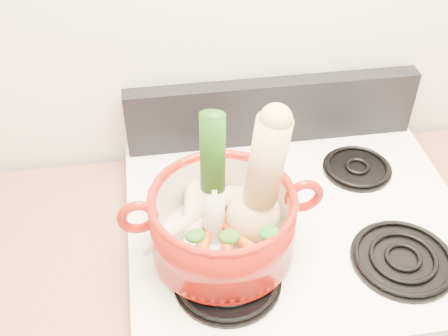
{
  "coord_description": "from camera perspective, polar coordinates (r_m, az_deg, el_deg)",
  "views": [
    {
      "loc": [
        -0.3,
        0.53,
        1.89
      ],
      "look_at": [
        -0.19,
        1.3,
        1.21
      ],
      "focal_mm": 45.0,
      "sensor_mm": 36.0,
      "label": 1
    }
  ],
  "objects": [
    {
      "name": "wall_back",
      "position": [
        1.39,
        5.09,
        15.77
      ],
      "size": [
        3.5,
        0.02,
        2.6
      ],
      "primitive_type": "cube",
      "color": "white",
      "rests_on": "floor"
    },
    {
      "name": "stove_body",
      "position": [
        1.7,
        6.02,
        -16.52
      ],
      "size": [
        0.76,
        0.65,
        0.92
      ],
      "primitive_type": "cube",
      "color": "silver",
      "rests_on": "floor"
    },
    {
      "name": "cooktop",
      "position": [
        1.33,
        7.43,
        -5.42
      ],
      "size": [
        0.78,
        0.67,
        0.03
      ],
      "primitive_type": "cube",
      "color": "white",
      "rests_on": "stove_body"
    },
    {
      "name": "control_backsplash",
      "position": [
        1.48,
        4.92,
        5.77
      ],
      "size": [
        0.76,
        0.05,
        0.18
      ],
      "primitive_type": "cube",
      "color": "black",
      "rests_on": "cooktop"
    },
    {
      "name": "burner_front_left",
      "position": [
        1.18,
        0.34,
        -11.27
      ],
      "size": [
        0.22,
        0.22,
        0.02
      ],
      "primitive_type": "cylinder",
      "color": "black",
      "rests_on": "cooktop"
    },
    {
      "name": "burner_front_right",
      "position": [
        1.27,
        17.74,
        -8.71
      ],
      "size": [
        0.22,
        0.22,
        0.02
      ],
      "primitive_type": "cylinder",
      "color": "black",
      "rests_on": "cooktop"
    },
    {
      "name": "burner_back_left",
      "position": [
        1.38,
        -1.58,
        -1.45
      ],
      "size": [
        0.17,
        0.17,
        0.02
      ],
      "primitive_type": "cylinder",
      "color": "black",
      "rests_on": "cooktop"
    },
    {
      "name": "burner_back_right",
      "position": [
        1.46,
        13.38,
        0.09
      ],
      "size": [
        0.17,
        0.17,
        0.02
      ],
      "primitive_type": "cylinder",
      "color": "black",
      "rests_on": "cooktop"
    },
    {
      "name": "dutch_oven",
      "position": [
        1.16,
        -0.15,
        -5.68
      ],
      "size": [
        0.31,
        0.31,
        0.15
      ],
      "primitive_type": "cylinder",
      "rotation": [
        0.0,
        0.0,
        0.03
      ],
      "color": "#96130A",
      "rests_on": "burner_front_left"
    },
    {
      "name": "pot_handle_left",
      "position": [
        1.12,
        -8.75,
        -4.97
      ],
      "size": [
        0.08,
        0.02,
        0.08
      ],
      "primitive_type": "torus",
      "rotation": [
        1.57,
        0.0,
        0.03
      ],
      "color": "#96130A",
      "rests_on": "dutch_oven"
    },
    {
      "name": "pot_handle_right",
      "position": [
        1.16,
        8.12,
        -2.83
      ],
      "size": [
        0.08,
        0.02,
        0.08
      ],
      "primitive_type": "torus",
      "rotation": [
        1.57,
        0.0,
        0.03
      ],
      "color": "#96130A",
      "rests_on": "dutch_oven"
    },
    {
      "name": "squash",
      "position": [
        1.1,
        3.19,
        -1.37
      ],
      "size": [
        0.18,
        0.16,
        0.31
      ],
      "primitive_type": null,
      "rotation": [
        0.0,
        0.12,
        0.26
      ],
      "color": "tan",
      "rests_on": "dutch_oven"
    },
    {
      "name": "leek",
      "position": [
        1.09,
        -1.07,
        -1.16
      ],
      "size": [
        0.07,
        0.08,
        0.32
      ],
      "primitive_type": "cylinder",
      "rotation": [
        -0.08,
        0.0,
        -0.26
      ],
      "color": "silver",
      "rests_on": "dutch_oven"
    },
    {
      "name": "ginger",
      "position": [
        1.25,
        0.77,
        -3.01
      ],
      "size": [
        0.1,
        0.08,
        0.04
      ],
      "primitive_type": "ellipsoid",
      "rotation": [
        0.0,
        0.0,
        0.32
      ],
      "color": "tan",
      "rests_on": "dutch_oven"
    },
    {
      "name": "parsnip_0",
      "position": [
        1.18,
        -2.89,
        -6.09
      ],
      "size": [
        0.13,
        0.25,
        0.07
      ],
      "primitive_type": "cone",
      "rotation": [
        1.66,
        0.0,
        -0.34
      ],
      "color": "beige",
      "rests_on": "dutch_oven"
    },
    {
      "name": "parsnip_1",
      "position": [
        1.17,
        -3.2,
        -6.58
      ],
      "size": [
        0.15,
        0.19,
        0.06
      ],
      "primitive_type": "cone",
      "rotation": [
        1.66,
        0.0,
        -0.58
      ],
      "color": "beige",
      "rests_on": "dutch_oven"
    },
    {
      "name": "parsnip_2",
      "position": [
        1.19,
        -3.49,
        -5.2
      ],
      "size": [
        0.08,
        0.2,
        0.06
      ],
      "primitive_type": "cone",
      "rotation": [
        1.66,
        0.0,
        -0.2
      ],
      "color": "beige",
      "rests_on": "dutch_oven"
    },
    {
      "name": "parsnip_3",
      "position": [
        1.17,
        -4.5,
        -5.9
      ],
      "size": [
        0.18,
        0.14,
        0.06
      ],
      "primitive_type": "cone",
      "rotation": [
        1.66,
        0.0,
        -1.0
      ],
      "color": "beige",
      "rests_on": "dutch_oven"
    },
    {
      "name": "carrot_0",
      "position": [
        1.17,
        0.22,
        -7.41
      ],
      "size": [
        0.04,
        0.16,
        0.05
      ],
      "primitive_type": "cone",
      "rotation": [
        1.66,
        0.0,
        -0.07
      ],
      "color": "#C8460A",
      "rests_on": "dutch_oven"
    },
    {
      "name": "carrot_1",
      "position": [
        1.16,
        -1.84,
        -7.49
      ],
      "size": [
        0.08,
        0.14,
        0.04
      ],
      "primitive_type": "cone",
      "rotation": [
        1.66,
        0.0,
        -0.39
      ],
      "color": "#D4600A",
      "rests_on": "dutch_oven"
    },
    {
      "name": "carrot_2",
      "position": [
        1.14,
        1.91,
        -7.53
      ],
      "size": [
        0.12,
        0.16,
        0.05
      ],
      "primitive_type": "cone",
      "rotation": [
        1.66,
        0.0,
        0.59
      ],
      "color": "#D84D0A",
      "rests_on": "dutch_oven"
    }
  ]
}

